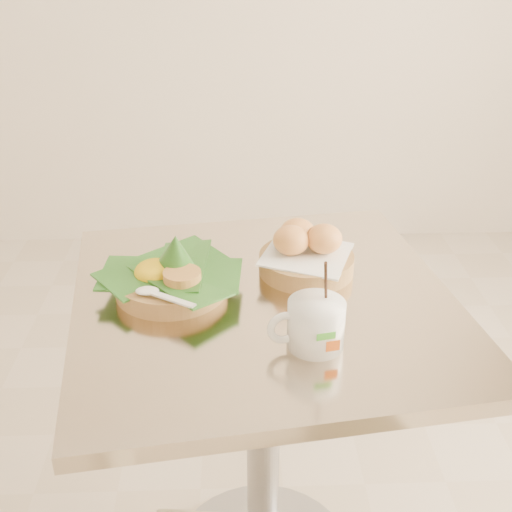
{
  "coord_description": "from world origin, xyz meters",
  "views": [
    {
      "loc": [
        0.1,
        -1.03,
        1.37
      ],
      "look_at": [
        0.14,
        0.02,
        0.82
      ],
      "focal_mm": 45.0,
      "sensor_mm": 36.0,
      "label": 1
    }
  ],
  "objects_px": {
    "cafe_table": "(264,390)",
    "coffee_mug": "(314,323)",
    "rice_basket": "(171,275)",
    "bread_basket": "(306,253)"
  },
  "relations": [
    {
      "from": "cafe_table",
      "to": "bread_basket",
      "type": "xyz_separation_m",
      "value": [
        0.09,
        0.1,
        0.26
      ]
    },
    {
      "from": "rice_basket",
      "to": "bread_basket",
      "type": "height_order",
      "value": "rice_basket"
    },
    {
      "from": "cafe_table",
      "to": "bread_basket",
      "type": "bearing_deg",
      "value": 49.0
    },
    {
      "from": "cafe_table",
      "to": "coffee_mug",
      "type": "xyz_separation_m",
      "value": [
        0.07,
        -0.16,
        0.26
      ]
    },
    {
      "from": "coffee_mug",
      "to": "cafe_table",
      "type": "bearing_deg",
      "value": 115.16
    },
    {
      "from": "cafe_table",
      "to": "coffee_mug",
      "type": "relative_size",
      "value": 4.89
    },
    {
      "from": "bread_basket",
      "to": "coffee_mug",
      "type": "xyz_separation_m",
      "value": [
        -0.01,
        -0.26,
        0.0
      ]
    },
    {
      "from": "rice_basket",
      "to": "coffee_mug",
      "type": "distance_m",
      "value": 0.31
    },
    {
      "from": "rice_basket",
      "to": "coffee_mug",
      "type": "height_order",
      "value": "coffee_mug"
    },
    {
      "from": "rice_basket",
      "to": "cafe_table",
      "type": "bearing_deg",
      "value": -8.52
    }
  ]
}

